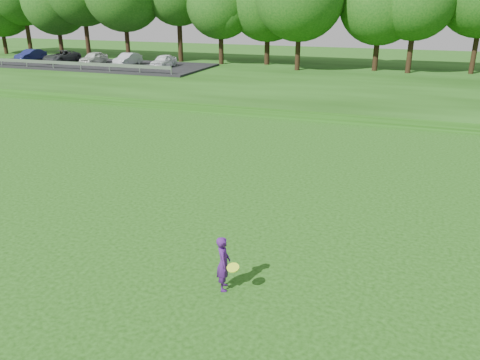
% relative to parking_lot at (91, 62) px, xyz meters
% --- Properties ---
extents(ground, '(140.00, 140.00, 0.00)m').
position_rel_parking_lot_xyz_m(ground, '(24.21, -32.80, -1.02)').
color(ground, '#173C0B').
rests_on(ground, ground).
extents(berm, '(130.00, 30.00, 0.60)m').
position_rel_parking_lot_xyz_m(berm, '(24.21, 1.20, -0.72)').
color(berm, '#173C0B').
rests_on(berm, ground).
extents(walking_path, '(130.00, 1.60, 0.04)m').
position_rel_parking_lot_xyz_m(walking_path, '(24.21, -12.80, -1.00)').
color(walking_path, gray).
rests_on(walking_path, ground).
extents(parking_lot, '(24.00, 9.00, 1.38)m').
position_rel_parking_lot_xyz_m(parking_lot, '(0.00, 0.00, 0.00)').
color(parking_lot, black).
rests_on(parking_lot, berm).
extents(woman, '(0.72, 0.65, 1.40)m').
position_rel_parking_lot_xyz_m(woman, '(27.01, -31.75, -0.32)').
color(woman, '#451768').
rests_on(woman, ground).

